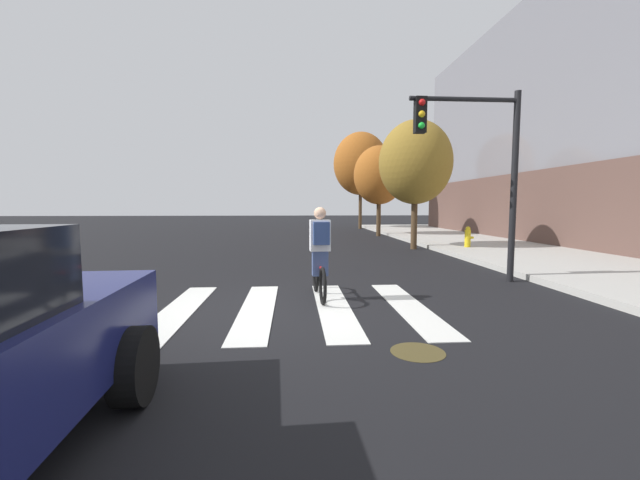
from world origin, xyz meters
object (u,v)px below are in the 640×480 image
manhole_cover (418,352)px  traffic_light_near (479,153)px  street_tree_near (415,163)px  fire_hydrant (468,237)px  street_tree_far (361,164)px  cyclist (320,254)px  street_tree_mid (379,175)px

manhole_cover → traffic_light_near: 5.59m
street_tree_near → fire_hydrant: bearing=-22.5°
fire_hydrant → street_tree_far: (-1.63, 14.22, 4.20)m
cyclist → fire_hydrant: 9.44m
manhole_cover → street_tree_far: 24.79m
fire_hydrant → cyclist: bearing=-130.2°
cyclist → fire_hydrant: size_ratio=2.19×
street_tree_near → manhole_cover: bearing=-107.2°
street_tree_far → street_tree_mid: bearing=-91.3°
fire_hydrant → street_tree_near: 3.46m
cyclist → street_tree_near: (4.26, 7.96, 2.53)m
traffic_light_near → street_tree_mid: street_tree_mid is taller
cyclist → manhole_cover: bearing=-69.9°
street_tree_far → cyclist: bearing=-101.8°
traffic_light_near → fire_hydrant: bearing=66.7°
street_tree_far → fire_hydrant: bearing=-83.4°
cyclist → traffic_light_near: bearing=21.0°
fire_hydrant → street_tree_near: size_ratio=0.16×
manhole_cover → street_tree_near: (3.28, 10.62, 3.37)m
street_tree_near → street_tree_mid: street_tree_mid is taller
traffic_light_near → street_tree_far: (0.87, 20.04, 1.87)m
fire_hydrant → traffic_light_near: bearing=-113.3°
street_tree_near → street_tree_mid: size_ratio=1.00×
fire_hydrant → street_tree_far: bearing=96.6°
street_tree_far → traffic_light_near: bearing=-92.5°
traffic_light_near → street_tree_near: 6.64m
manhole_cover → fire_hydrant: bearing=62.6°
street_tree_near → street_tree_mid: bearing=89.6°
traffic_light_near → street_tree_mid: 13.19m
fire_hydrant → street_tree_mid: 8.07m
traffic_light_near → cyclist: bearing=-159.0°
street_tree_mid → street_tree_far: street_tree_far is taller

